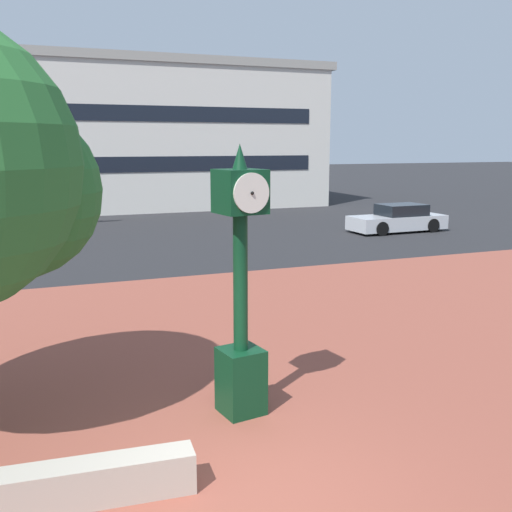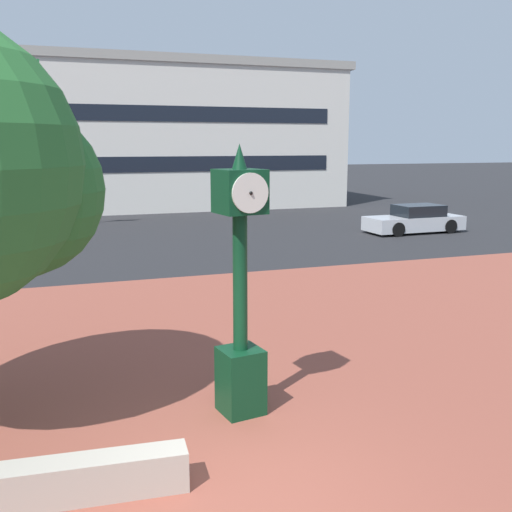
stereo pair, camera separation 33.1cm
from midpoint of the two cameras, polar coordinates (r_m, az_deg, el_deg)
name	(u,v)px [view 1 (the left image)]	position (r m, az deg, el deg)	size (l,w,h in m)	color
ground_plane	(251,498)	(7.48, -1.90, -22.23)	(200.00, 200.00, 0.00)	#262628
plaza_brick_paving	(173,378)	(10.80, -8.85, -11.50)	(44.00, 15.73, 0.01)	brown
planter_wall	(53,488)	(7.58, -20.15, -20.23)	(3.20, 0.40, 0.50)	#ADA393
street_clock	(241,298)	(8.83, -2.57, -4.03)	(0.72, 0.77, 4.07)	#0C381E
car_street_mid	(398,219)	(28.57, 13.16, 3.44)	(4.61, 1.95, 1.28)	#B7BABF
civic_building	(72,135)	(40.69, -17.44, 10.99)	(31.68, 11.95, 9.14)	beige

